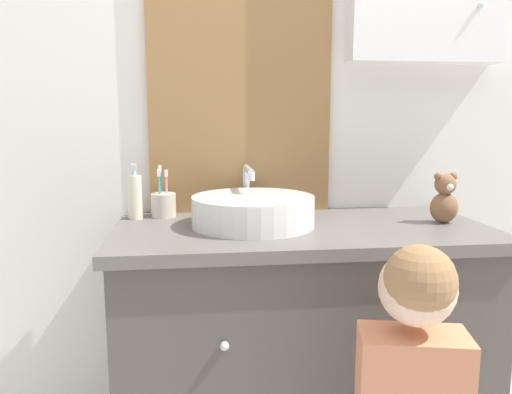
# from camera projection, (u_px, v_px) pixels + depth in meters

# --- Properties ---
(wall_back) EXTENTS (3.20, 0.18, 2.50)m
(wall_back) POSITION_uv_depth(u_px,v_px,m) (294.00, 95.00, 1.76)
(wall_back) COLOR silver
(wall_back) RESTS_ON ground_plane
(vanity_counter) EXTENTS (1.13, 0.56, 0.88)m
(vanity_counter) POSITION_uv_depth(u_px,v_px,m) (300.00, 360.00, 1.59)
(vanity_counter) COLOR #4C4742
(vanity_counter) RESTS_ON ground_plane
(sink_basin) EXTENTS (0.37, 0.43, 0.17)m
(sink_basin) POSITION_uv_depth(u_px,v_px,m) (253.00, 210.00, 1.52)
(sink_basin) COLOR white
(sink_basin) RESTS_ON vanity_counter
(toothbrush_holder) EXTENTS (0.08, 0.08, 0.17)m
(toothbrush_holder) POSITION_uv_depth(u_px,v_px,m) (163.00, 204.00, 1.66)
(toothbrush_holder) COLOR beige
(toothbrush_holder) RESTS_ON vanity_counter
(soap_dispenser) EXTENTS (0.05, 0.05, 0.18)m
(soap_dispenser) POSITION_uv_depth(u_px,v_px,m) (135.00, 196.00, 1.62)
(soap_dispenser) COLOR beige
(soap_dispenser) RESTS_ON vanity_counter
(teddy_bear) EXTENTS (0.09, 0.07, 0.16)m
(teddy_bear) POSITION_uv_depth(u_px,v_px,m) (444.00, 199.00, 1.55)
(teddy_bear) COLOR brown
(teddy_bear) RESTS_ON vanity_counter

